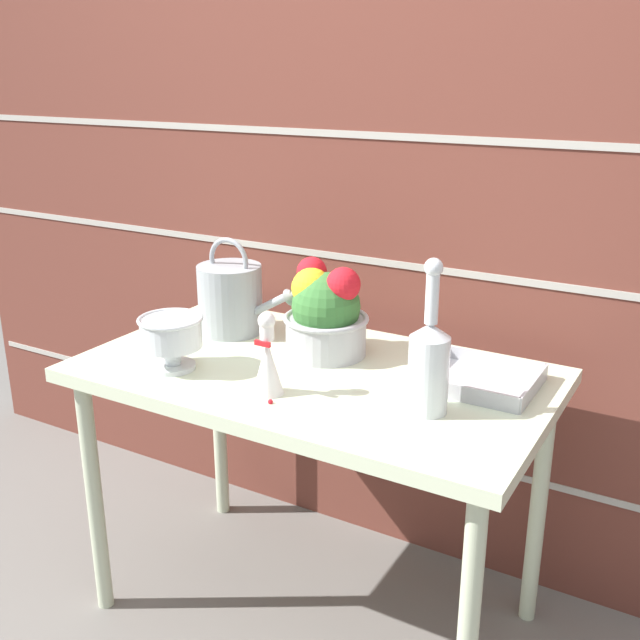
{
  "coord_description": "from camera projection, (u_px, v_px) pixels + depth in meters",
  "views": [
    {
      "loc": [
        0.89,
        -1.5,
        1.46
      ],
      "look_at": [
        0.0,
        0.03,
        0.86
      ],
      "focal_mm": 42.0,
      "sensor_mm": 36.0,
      "label": 1
    }
  ],
  "objects": [
    {
      "name": "wire_tray",
      "position": [
        480.0,
        381.0,
        1.79
      ],
      "size": [
        0.26,
        0.24,
        0.04
      ],
      "color": "#B7B7BC",
      "rests_on": "patio_table"
    },
    {
      "name": "watering_can",
      "position": [
        231.0,
        298.0,
        2.12
      ],
      "size": [
        0.33,
        0.18,
        0.28
      ],
      "color": "#93999E",
      "rests_on": "patio_table"
    },
    {
      "name": "ground_plane",
      "position": [
        314.0,
        610.0,
        2.12
      ],
      "size": [
        12.0,
        12.0,
        0.0
      ],
      "primitive_type": "plane",
      "color": "slate"
    },
    {
      "name": "figurine_vase",
      "position": [
        268.0,
        361.0,
        1.72
      ],
      "size": [
        0.07,
        0.07,
        0.2
      ],
      "color": "white",
      "rests_on": "patio_table"
    },
    {
      "name": "crystal_pedestal_bowl",
      "position": [
        171.0,
        335.0,
        1.86
      ],
      "size": [
        0.16,
        0.16,
        0.14
      ],
      "color": "silver",
      "rests_on": "patio_table"
    },
    {
      "name": "patio_table",
      "position": [
        313.0,
        397.0,
        1.91
      ],
      "size": [
        1.18,
        0.68,
        0.74
      ],
      "color": "beige",
      "rests_on": "ground_plane"
    },
    {
      "name": "brick_wall",
      "position": [
        395.0,
        199.0,
        2.15
      ],
      "size": [
        3.6,
        0.08,
        2.2
      ],
      "color": "brown",
      "rests_on": "ground_plane"
    },
    {
      "name": "fallen_petal",
      "position": [
        270.0,
        402.0,
        1.69
      ],
      "size": [
        0.01,
        0.01,
        0.01
      ],
      "color": "red",
      "rests_on": "patio_table"
    },
    {
      "name": "flower_planter",
      "position": [
        325.0,
        313.0,
        1.95
      ],
      "size": [
        0.23,
        0.23,
        0.25
      ],
      "color": "#ADADB2",
      "rests_on": "patio_table"
    },
    {
      "name": "glass_decanter",
      "position": [
        429.0,
        361.0,
        1.61
      ],
      "size": [
        0.09,
        0.09,
        0.35
      ],
      "color": "silver",
      "rests_on": "patio_table"
    }
  ]
}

